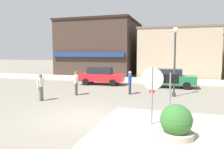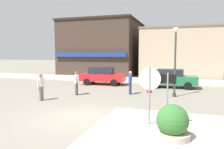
{
  "view_description": "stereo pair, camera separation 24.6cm",
  "coord_description": "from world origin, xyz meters",
  "px_view_note": "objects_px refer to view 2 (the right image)",
  "views": [
    {
      "loc": [
        4.03,
        -8.5,
        2.77
      ],
      "look_at": [
        0.1,
        4.5,
        1.5
      ],
      "focal_mm": 35.0,
      "sensor_mm": 36.0,
      "label": 1
    },
    {
      "loc": [
        4.26,
        -8.43,
        2.77
      ],
      "look_at": [
        0.1,
        4.5,
        1.5
      ],
      "focal_mm": 35.0,
      "sensor_mm": 36.0,
      "label": 2
    }
  ],
  "objects_px": {
    "planter": "(172,125)",
    "parked_car_second": "(172,78)",
    "one_way_sign": "(167,94)",
    "pedestrian_kerb_side": "(130,82)",
    "stop_sign": "(149,88)",
    "parked_car_nearest": "(102,76)",
    "pedestrian_crossing_far": "(41,86)",
    "pedestrian_crossing_near": "(76,82)",
    "lamp_post": "(175,51)"
  },
  "relations": [
    {
      "from": "lamp_post",
      "to": "pedestrian_crossing_far",
      "type": "height_order",
      "value": "lamp_post"
    },
    {
      "from": "lamp_post",
      "to": "parked_car_nearest",
      "type": "xyz_separation_m",
      "value": [
        -6.47,
        3.96,
        -2.15
      ]
    },
    {
      "from": "one_way_sign",
      "to": "pedestrian_crossing_near",
      "type": "relative_size",
      "value": 1.3
    },
    {
      "from": "one_way_sign",
      "to": "pedestrian_crossing_far",
      "type": "distance_m",
      "value": 8.07
    },
    {
      "from": "lamp_post",
      "to": "pedestrian_kerb_side",
      "type": "distance_m",
      "value": 3.61
    },
    {
      "from": "parked_car_second",
      "to": "lamp_post",
      "type": "bearing_deg",
      "value": -84.72
    },
    {
      "from": "parked_car_nearest",
      "to": "pedestrian_kerb_side",
      "type": "bearing_deg",
      "value": -48.42
    },
    {
      "from": "pedestrian_crossing_far",
      "to": "pedestrian_kerb_side",
      "type": "distance_m",
      "value": 5.87
    },
    {
      "from": "stop_sign",
      "to": "parked_car_second",
      "type": "height_order",
      "value": "stop_sign"
    },
    {
      "from": "one_way_sign",
      "to": "pedestrian_kerb_side",
      "type": "relative_size",
      "value": 1.3
    },
    {
      "from": "parked_car_second",
      "to": "pedestrian_kerb_side",
      "type": "bearing_deg",
      "value": -122.92
    },
    {
      "from": "one_way_sign",
      "to": "pedestrian_crossing_near",
      "type": "height_order",
      "value": "one_way_sign"
    },
    {
      "from": "pedestrian_kerb_side",
      "to": "planter",
      "type": "bearing_deg",
      "value": -67.91
    },
    {
      "from": "parked_car_nearest",
      "to": "parked_car_second",
      "type": "distance_m",
      "value": 6.1
    },
    {
      "from": "stop_sign",
      "to": "pedestrian_kerb_side",
      "type": "relative_size",
      "value": 1.43
    },
    {
      "from": "parked_car_second",
      "to": "pedestrian_crossing_far",
      "type": "relative_size",
      "value": 2.49
    },
    {
      "from": "one_way_sign",
      "to": "parked_car_second",
      "type": "height_order",
      "value": "one_way_sign"
    },
    {
      "from": "pedestrian_kerb_side",
      "to": "lamp_post",
      "type": "bearing_deg",
      "value": 0.39
    },
    {
      "from": "planter",
      "to": "pedestrian_crossing_near",
      "type": "bearing_deg",
      "value": 135.85
    },
    {
      "from": "parked_car_nearest",
      "to": "parked_car_second",
      "type": "xyz_separation_m",
      "value": [
        6.1,
        -0.0,
        0.0
      ]
    },
    {
      "from": "pedestrian_kerb_side",
      "to": "parked_car_second",
      "type": "bearing_deg",
      "value": 57.08
    },
    {
      "from": "stop_sign",
      "to": "planter",
      "type": "height_order",
      "value": "stop_sign"
    },
    {
      "from": "planter",
      "to": "parked_car_second",
      "type": "distance_m",
      "value": 11.73
    },
    {
      "from": "lamp_post",
      "to": "pedestrian_kerb_side",
      "type": "height_order",
      "value": "lamp_post"
    },
    {
      "from": "parked_car_nearest",
      "to": "pedestrian_kerb_side",
      "type": "xyz_separation_m",
      "value": [
        3.53,
        -3.98,
        0.06
      ]
    },
    {
      "from": "stop_sign",
      "to": "pedestrian_crossing_far",
      "type": "bearing_deg",
      "value": 156.69
    },
    {
      "from": "one_way_sign",
      "to": "parked_car_second",
      "type": "distance_m",
      "value": 10.54
    },
    {
      "from": "stop_sign",
      "to": "planter",
      "type": "distance_m",
      "value": 1.74
    },
    {
      "from": "planter",
      "to": "parked_car_second",
      "type": "relative_size",
      "value": 0.31
    },
    {
      "from": "parked_car_nearest",
      "to": "pedestrian_kerb_side",
      "type": "height_order",
      "value": "pedestrian_kerb_side"
    },
    {
      "from": "parked_car_second",
      "to": "pedestrian_crossing_far",
      "type": "height_order",
      "value": "pedestrian_crossing_far"
    },
    {
      "from": "one_way_sign",
      "to": "pedestrian_kerb_side",
      "type": "distance_m",
      "value": 7.17
    },
    {
      "from": "stop_sign",
      "to": "pedestrian_crossing_near",
      "type": "xyz_separation_m",
      "value": [
        -5.67,
        5.22,
        -0.65
      ]
    },
    {
      "from": "pedestrian_kerb_side",
      "to": "pedestrian_crossing_near",
      "type": "bearing_deg",
      "value": -158.14
    },
    {
      "from": "pedestrian_crossing_near",
      "to": "one_way_sign",
      "type": "bearing_deg",
      "value": -39.3
    },
    {
      "from": "stop_sign",
      "to": "one_way_sign",
      "type": "relative_size",
      "value": 1.1
    },
    {
      "from": "lamp_post",
      "to": "pedestrian_crossing_near",
      "type": "distance_m",
      "value": 6.84
    },
    {
      "from": "one_way_sign",
      "to": "pedestrian_kerb_side",
      "type": "bearing_deg",
      "value": 113.9
    },
    {
      "from": "one_way_sign",
      "to": "pedestrian_crossing_far",
      "type": "height_order",
      "value": "one_way_sign"
    },
    {
      "from": "pedestrian_crossing_near",
      "to": "pedestrian_crossing_far",
      "type": "distance_m",
      "value": 2.55
    },
    {
      "from": "planter",
      "to": "lamp_post",
      "type": "xyz_separation_m",
      "value": [
        -0.2,
        7.76,
        2.4
      ]
    },
    {
      "from": "planter",
      "to": "lamp_post",
      "type": "height_order",
      "value": "lamp_post"
    },
    {
      "from": "stop_sign",
      "to": "pedestrian_crossing_near",
      "type": "relative_size",
      "value": 1.43
    },
    {
      "from": "parked_car_second",
      "to": "pedestrian_crossing_near",
      "type": "xyz_separation_m",
      "value": [
        -5.99,
        -5.35,
        0.06
      ]
    },
    {
      "from": "stop_sign",
      "to": "lamp_post",
      "type": "distance_m",
      "value": 6.8
    },
    {
      "from": "parked_car_nearest",
      "to": "pedestrian_crossing_near",
      "type": "distance_m",
      "value": 5.35
    },
    {
      "from": "pedestrian_crossing_far",
      "to": "pedestrian_kerb_side",
      "type": "height_order",
      "value": "same"
    },
    {
      "from": "pedestrian_kerb_side",
      "to": "pedestrian_crossing_far",
      "type": "bearing_deg",
      "value": -141.82
    },
    {
      "from": "one_way_sign",
      "to": "pedestrian_crossing_near",
      "type": "bearing_deg",
      "value": 140.7
    },
    {
      "from": "pedestrian_crossing_far",
      "to": "one_way_sign",
      "type": "bearing_deg",
      "value": -21.21
    }
  ]
}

